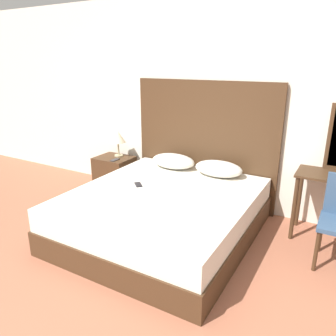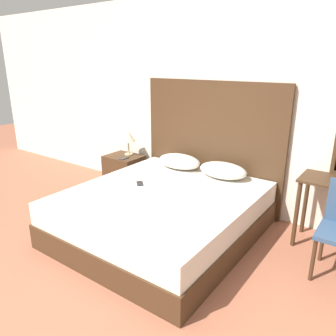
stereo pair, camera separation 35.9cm
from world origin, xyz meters
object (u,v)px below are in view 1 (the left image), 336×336
at_px(phone_on_nightstand, 115,160).
at_px(table_lamp, 118,137).
at_px(bed, 163,214).
at_px(nightstand, 115,174).
at_px(phone_on_bed, 138,185).

bearing_deg(phone_on_nightstand, table_lamp, 112.42).
distance_m(bed, table_lamp, 1.66).
relative_size(bed, nightstand, 3.97).
distance_m(nightstand, phone_on_nightstand, 0.30).
bearing_deg(table_lamp, nightstand, -106.29).
height_order(bed, phone_on_bed, phone_on_bed).
bearing_deg(phone_on_nightstand, bed, -29.48).
height_order(bed, table_lamp, table_lamp).
relative_size(bed, phone_on_nightstand, 13.94).
xyz_separation_m(bed, phone_on_nightstand, (-1.22, 0.69, 0.26)).
bearing_deg(table_lamp, phone_on_bed, -41.86).
height_order(nightstand, phone_on_nightstand, phone_on_nightstand).
height_order(nightstand, table_lamp, table_lamp).
xyz_separation_m(nightstand, table_lamp, (0.03, 0.09, 0.55)).
bearing_deg(phone_on_bed, nightstand, 141.96).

